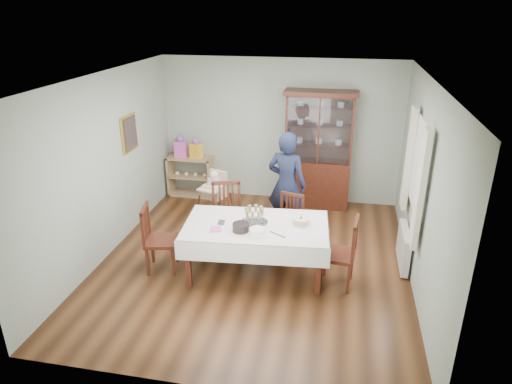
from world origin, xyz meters
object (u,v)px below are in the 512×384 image
(chair_far_right, at_px, (287,235))
(birthday_cake, at_px, (301,222))
(chair_end_left, at_px, (161,251))
(high_chair, at_px, (215,205))
(china_cabinet, at_px, (318,149))
(gift_bag_orange, at_px, (196,149))
(champagne_tray, at_px, (254,218))
(chair_end_right, at_px, (338,265))
(sideboard, at_px, (191,176))
(gift_bag_pink, at_px, (181,147))
(chair_far_left, at_px, (227,230))
(dining_table, at_px, (256,248))
(woman, at_px, (287,185))

(chair_far_right, bearing_deg, birthday_cake, -51.11)
(chair_end_left, distance_m, high_chair, 1.55)
(china_cabinet, xyz_separation_m, gift_bag_orange, (-2.35, 0.00, -0.14))
(chair_far_right, height_order, champagne_tray, champagne_tray)
(chair_end_left, bearing_deg, chair_end_right, -100.15)
(sideboard, bearing_deg, gift_bag_orange, -7.60)
(chair_far_right, bearing_deg, gift_bag_pink, 157.81)
(chair_far_left, distance_m, birthday_cake, 1.38)
(chair_far_right, distance_m, chair_end_left, 1.93)
(dining_table, bearing_deg, birthday_cake, 10.61)
(dining_table, bearing_deg, china_cabinet, 75.34)
(chair_far_left, height_order, birthday_cake, chair_far_left)
(dining_table, height_order, gift_bag_orange, gift_bag_orange)
(birthday_cake, bearing_deg, sideboard, 134.77)
(chair_end_right, relative_size, gift_bag_orange, 2.47)
(china_cabinet, relative_size, birthday_cake, 8.05)
(dining_table, height_order, high_chair, high_chair)
(champagne_tray, bearing_deg, sideboard, 125.43)
(chair_far_left, distance_m, champagne_tray, 0.94)
(sideboard, height_order, high_chair, high_chair)
(china_cabinet, xyz_separation_m, birthday_cake, (-0.06, -2.44, -0.31))
(chair_far_right, relative_size, gift_bag_orange, 2.23)
(champagne_tray, distance_m, gift_bag_orange, 3.00)
(chair_end_left, bearing_deg, high_chair, -26.59)
(champagne_tray, xyz_separation_m, gift_bag_orange, (-1.65, 2.51, 0.15))
(china_cabinet, relative_size, gift_bag_pink, 5.05)
(chair_far_left, bearing_deg, birthday_cake, -38.22)
(china_cabinet, height_order, high_chair, china_cabinet)
(chair_far_left, height_order, chair_end_right, chair_far_left)
(dining_table, xyz_separation_m, woman, (0.26, 1.26, 0.50))
(chair_far_left, xyz_separation_m, chair_far_right, (0.94, 0.10, -0.04))
(chair_far_right, height_order, high_chair, high_chair)
(chair_far_left, height_order, high_chair, chair_far_left)
(chair_far_left, height_order, chair_end_left, chair_far_left)
(sideboard, bearing_deg, dining_table, -54.57)
(woman, xyz_separation_m, gift_bag_pink, (-2.26, 1.29, 0.11))
(birthday_cake, bearing_deg, chair_far_left, 157.08)
(chair_end_left, height_order, chair_end_right, chair_end_right)
(birthday_cake, relative_size, gift_bag_orange, 0.67)
(sideboard, xyz_separation_m, birthday_cake, (2.44, -2.46, 0.41))
(dining_table, xyz_separation_m, china_cabinet, (0.67, 2.55, 0.74))
(gift_bag_orange, bearing_deg, chair_far_right, -42.12)
(china_cabinet, distance_m, chair_end_right, 2.81)
(china_cabinet, height_order, woman, china_cabinet)
(chair_end_left, xyz_separation_m, gift_bag_orange, (-0.32, 2.72, 0.69))
(chair_end_right, xyz_separation_m, gift_bag_pink, (-3.16, 2.64, 0.69))
(dining_table, distance_m, champagne_tray, 0.45)
(dining_table, height_order, chair_end_right, chair_end_right)
(dining_table, xyz_separation_m, chair_end_right, (1.16, -0.09, -0.09))
(sideboard, relative_size, chair_far_right, 1.00)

